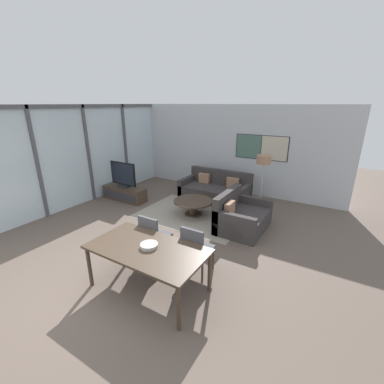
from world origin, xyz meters
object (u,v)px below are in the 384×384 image
at_px(tv_console, 125,193).
at_px(coffee_table, 193,204).
at_px(dining_chair_centre, 196,247).
at_px(sofa_side, 240,217).
at_px(dining_table, 147,251).
at_px(dining_chair_left, 153,235).
at_px(floor_lamp, 264,164).
at_px(television, 123,175).
at_px(fruit_bowl, 149,245).
at_px(sofa_main, 216,191).

distance_m(tv_console, coffee_table, 2.38).
relative_size(coffee_table, dining_chair_centre, 1.12).
xyz_separation_m(sofa_side, dining_table, (-0.47, -2.76, 0.40)).
bearing_deg(dining_table, dining_chair_left, 123.56).
bearing_deg(floor_lamp, tv_console, -161.00).
bearing_deg(television, floor_lamp, 18.99).
bearing_deg(dining_table, fruit_bowl, 60.41).
xyz_separation_m(television, sofa_side, (3.72, 0.03, -0.51)).
bearing_deg(sofa_main, sofa_side, -47.33).
xyz_separation_m(sofa_main, floor_lamp, (1.44, -0.17, 1.05)).
bearing_deg(dining_chair_centre, dining_table, -122.63).
xyz_separation_m(coffee_table, dining_table, (0.88, -2.85, 0.38)).
height_order(tv_console, television, television).
xyz_separation_m(dining_chair_left, fruit_bowl, (0.47, -0.65, 0.25)).
xyz_separation_m(dining_table, dining_chair_centre, (0.45, 0.70, -0.16)).
distance_m(tv_console, dining_chair_centre, 4.23).
bearing_deg(sofa_side, dining_chair_left, 156.24).
height_order(television, sofa_side, television).
distance_m(television, dining_table, 4.25).
relative_size(dining_chair_left, dining_chair_centre, 1.00).
relative_size(sofa_side, fruit_bowl, 5.01).
height_order(coffee_table, dining_chair_centre, dining_chair_centre).
distance_m(sofa_side, dining_chair_left, 2.28).
distance_m(television, sofa_main, 2.85).
bearing_deg(dining_chair_left, dining_chair_centre, 1.55).
xyz_separation_m(sofa_side, floor_lamp, (0.09, 1.28, 1.05)).
height_order(sofa_main, coffee_table, sofa_main).
relative_size(television, fruit_bowl, 3.45).
height_order(television, dining_chair_centre, television).
relative_size(tv_console, sofa_side, 1.03).
bearing_deg(sofa_main, dining_table, -78.24).
distance_m(television, fruit_bowl, 4.24).
xyz_separation_m(dining_table, fruit_bowl, (0.02, 0.03, 0.10)).
bearing_deg(floor_lamp, sofa_side, -94.18).
height_order(tv_console, floor_lamp, floor_lamp).
xyz_separation_m(dining_table, dining_chair_left, (-0.45, 0.68, -0.16)).
xyz_separation_m(coffee_table, floor_lamp, (1.44, 1.19, 1.03)).
bearing_deg(floor_lamp, fruit_bowl, -97.72).
bearing_deg(television, coffee_table, 3.02).
height_order(tv_console, fruit_bowl, fruit_bowl).
bearing_deg(television, sofa_side, 0.42).
height_order(coffee_table, floor_lamp, floor_lamp).
bearing_deg(tv_console, sofa_side, 0.44).
xyz_separation_m(television, sofa_main, (2.38, 1.48, -0.51)).
distance_m(sofa_side, dining_table, 2.82).
bearing_deg(dining_table, tv_console, 140.03).
relative_size(television, coffee_table, 0.92).
bearing_deg(dining_chair_left, dining_table, -56.44).
distance_m(dining_chair_left, fruit_bowl, 0.84).
bearing_deg(fruit_bowl, tv_console, 140.46).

